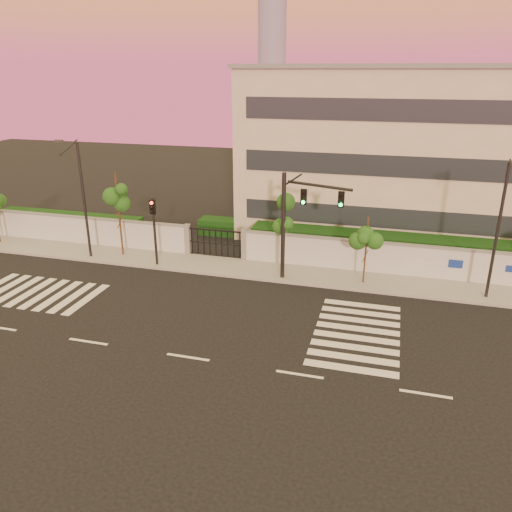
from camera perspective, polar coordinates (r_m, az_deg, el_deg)
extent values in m
plane|color=black|center=(22.63, -7.77, -11.40)|extent=(120.00, 120.00, 0.00)
cube|color=gray|center=(31.44, -0.36, -1.54)|extent=(60.00, 3.00, 0.15)
cube|color=#ABADB2|center=(40.48, -24.35, 3.07)|extent=(25.00, 0.30, 2.00)
cube|color=slate|center=(40.20, -24.57, 4.51)|extent=(25.00, 0.36, 0.12)
cube|color=#ABADB2|center=(32.14, 26.18, -1.48)|extent=(31.00, 0.30, 2.00)
cube|color=slate|center=(31.79, 26.48, 0.29)|extent=(31.00, 0.36, 0.12)
cube|color=slate|center=(34.00, -7.81, 1.84)|extent=(0.35, 0.35, 2.20)
cube|color=slate|center=(32.68, -1.34, 1.25)|extent=(0.35, 0.35, 2.20)
cube|color=black|center=(33.87, 16.36, 0.74)|extent=(20.00, 2.00, 1.80)
cube|color=black|center=(41.53, -20.56, 3.58)|extent=(12.00, 1.80, 1.40)
cube|color=black|center=(37.94, -2.05, 3.21)|extent=(6.00, 1.50, 1.20)
cube|color=#B7AC9A|center=(39.97, 17.12, 11.18)|extent=(24.00, 12.00, 12.00)
cube|color=#262D38|center=(34.81, 16.63, 4.01)|extent=(22.00, 0.08, 1.40)
cube|color=#262D38|center=(34.03, 17.23, 9.67)|extent=(22.00, 0.08, 1.40)
cube|color=#262D38|center=(33.60, 17.87, 15.52)|extent=(22.00, 0.08, 1.40)
cube|color=slate|center=(39.53, 18.09, 19.91)|extent=(24.40, 12.40, 0.30)
cube|color=silver|center=(32.37, -26.78, -3.33)|extent=(0.50, 4.00, 0.02)
cube|color=silver|center=(31.79, -25.56, -3.54)|extent=(0.50, 4.00, 0.02)
cube|color=silver|center=(31.23, -24.30, -3.76)|extent=(0.50, 4.00, 0.02)
cube|color=silver|center=(30.68, -22.99, -3.99)|extent=(0.50, 4.00, 0.02)
cube|color=silver|center=(30.15, -21.64, -4.22)|extent=(0.50, 4.00, 0.02)
cube|color=silver|center=(29.64, -20.24, -4.45)|extent=(0.50, 4.00, 0.02)
cube|color=silver|center=(29.15, -18.78, -4.70)|extent=(0.50, 4.00, 0.02)
cube|color=silver|center=(22.03, 10.76, -12.53)|extent=(4.00, 0.50, 0.02)
cube|color=silver|center=(22.79, 10.97, -11.32)|extent=(4.00, 0.50, 0.02)
cube|color=silver|center=(23.56, 11.17, -10.19)|extent=(4.00, 0.50, 0.02)
cube|color=silver|center=(24.34, 11.36, -9.13)|extent=(4.00, 0.50, 0.02)
cube|color=silver|center=(25.13, 11.53, -8.14)|extent=(4.00, 0.50, 0.02)
cube|color=silver|center=(25.93, 11.69, -7.21)|extent=(4.00, 0.50, 0.02)
cube|color=silver|center=(26.73, 11.85, -6.34)|extent=(4.00, 0.50, 0.02)
cube|color=silver|center=(27.54, 11.99, -5.51)|extent=(4.00, 0.50, 0.02)
cube|color=silver|center=(24.83, -18.61, -9.26)|extent=(2.00, 0.15, 0.01)
cube|color=silver|center=(22.62, -7.78, -11.38)|extent=(2.00, 0.15, 0.01)
cube|color=silver|center=(21.38, 5.02, -13.34)|extent=(2.00, 0.15, 0.01)
cube|color=silver|center=(21.27, 18.82, -14.71)|extent=(2.00, 0.15, 0.01)
cylinder|color=#382314|center=(34.14, -15.35, 4.44)|extent=(0.13, 0.13, 5.70)
sphere|color=#1B4614|center=(33.73, -15.62, 7.23)|extent=(1.18, 1.18, 1.18)
sphere|color=#1B4614|center=(33.91, -14.76, 5.89)|extent=(0.90, 0.90, 0.90)
sphere|color=#1B4614|center=(33.89, -16.14, 6.25)|extent=(0.86, 0.86, 0.86)
cylinder|color=#382314|center=(29.98, 3.04, 2.36)|extent=(0.13, 0.13, 5.11)
sphere|color=#1B4614|center=(29.53, 3.10, 5.19)|extent=(1.15, 1.15, 1.15)
sphere|color=#1B4614|center=(29.87, 3.84, 3.82)|extent=(0.88, 0.88, 0.88)
sphere|color=#1B4614|center=(29.59, 2.42, 4.20)|extent=(0.83, 0.83, 0.83)
cylinder|color=#382314|center=(29.36, 12.41, 0.49)|extent=(0.11, 0.11, 4.13)
sphere|color=#1B4614|center=(28.97, 12.60, 2.79)|extent=(0.97, 0.97, 0.97)
sphere|color=#1B4614|center=(29.32, 13.13, 1.68)|extent=(0.74, 0.74, 0.74)
sphere|color=#1B4614|center=(28.98, 12.00, 1.99)|extent=(0.71, 0.71, 0.71)
cylinder|color=black|center=(29.09, 3.13, 3.21)|extent=(0.25, 0.25, 6.49)
cylinder|color=black|center=(28.08, 7.23, 7.97)|extent=(3.83, 1.42, 0.17)
cube|color=black|center=(28.31, 5.47, 6.73)|extent=(0.37, 0.19, 0.94)
sphere|color=#0CF259|center=(28.28, 5.41, 6.11)|extent=(0.21, 0.21, 0.21)
cube|color=black|center=(28.04, 9.71, 6.40)|extent=(0.37, 0.19, 0.94)
sphere|color=#0CF259|center=(28.00, 9.65, 5.76)|extent=(0.21, 0.21, 0.21)
cylinder|color=black|center=(32.02, -11.49, 2.65)|extent=(0.16, 0.16, 4.56)
cube|color=black|center=(31.51, -11.74, 5.51)|extent=(0.35, 0.18, 0.91)
sphere|color=red|center=(31.35, -11.87, 5.96)|extent=(0.20, 0.20, 0.20)
cylinder|color=black|center=(34.22, -19.03, 5.81)|extent=(0.17, 0.17, 7.68)
cylinder|color=black|center=(32.85, -20.61, 11.56)|extent=(0.10, 1.84, 0.75)
cube|color=#3F3F44|center=(32.10, -21.61, 12.13)|extent=(0.48, 0.24, 0.14)
cylinder|color=black|center=(29.18, 25.83, 2.28)|extent=(0.17, 0.17, 7.54)
cylinder|color=black|center=(27.57, 27.26, 8.82)|extent=(0.09, 1.80, 0.73)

